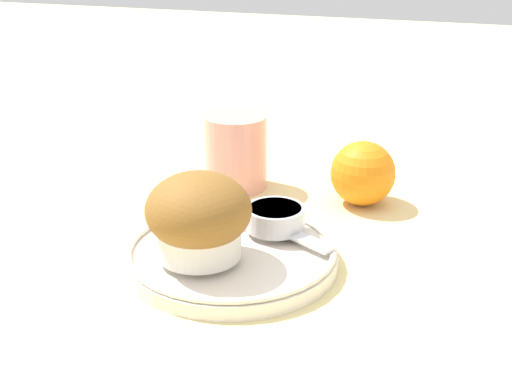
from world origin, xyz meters
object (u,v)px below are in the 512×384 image
object	(u,v)px
orange_fruit	(363,173)
juice_glass	(236,152)
muffin	(199,217)
butter_knife	(260,219)

from	to	relation	value
orange_fruit	juice_glass	size ratio (longest dim) A/B	0.82
orange_fruit	juice_glass	distance (m)	0.15
muffin	butter_knife	xyz separation A→B (m)	(0.03, 0.09, -0.04)
muffin	juice_glass	size ratio (longest dim) A/B	1.08
muffin	butter_knife	bearing A→B (deg)	70.99
butter_knife	juice_glass	xyz separation A→B (m)	(-0.07, 0.13, 0.02)
muffin	butter_knife	world-z (taller)	muffin
muffin	orange_fruit	xyz separation A→B (m)	(0.11, 0.21, -0.02)
muffin	butter_knife	distance (m)	0.10
butter_knife	orange_fruit	size ratio (longest dim) A/B	2.42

